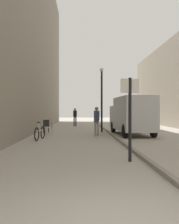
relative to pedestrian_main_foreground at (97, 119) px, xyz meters
The scene contains 11 objects.
ground_plane 1.26m from the pedestrian_main_foreground, 144.77° to the left, with size 80.00×80.00×0.00m, color #A8A093.
building_facade_left 9.21m from the pedestrian_main_foreground, behind, with size 3.77×40.00×15.97m, color gray.
kerb_strip 1.48m from the pedestrian_main_foreground, 21.21° to the left, with size 0.16×40.00×0.12m, color gray.
pedestrian_main_foreground is the anchor object (origin of this frame).
pedestrian_mid_block 9.45m from the pedestrian_main_foreground, 99.42° to the left, with size 0.37×0.24×1.85m.
delivery_van 2.48m from the pedestrian_main_foreground, 17.66° to the left, with size 2.20×5.09×2.46m.
street_sign_post 7.28m from the pedestrian_main_foreground, 85.93° to the right, with size 0.60×0.11×2.60m.
lamp_post 3.22m from the pedestrian_main_foreground, 78.12° to the left, with size 0.28×0.28×4.76m.
bicycle_leaning 3.71m from the pedestrian_main_foreground, 151.66° to the right, with size 0.30×1.76×0.98m.
cafe_chair_near_window 4.33m from the pedestrian_main_foreground, 144.41° to the left, with size 0.53×0.53×0.94m.
cafe_chair_by_doorway 3.16m from the pedestrian_main_foreground, 162.97° to the left, with size 0.53×0.53×0.94m.
Camera 1 is at (-0.47, -2.79, 1.57)m, focal length 37.23 mm.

